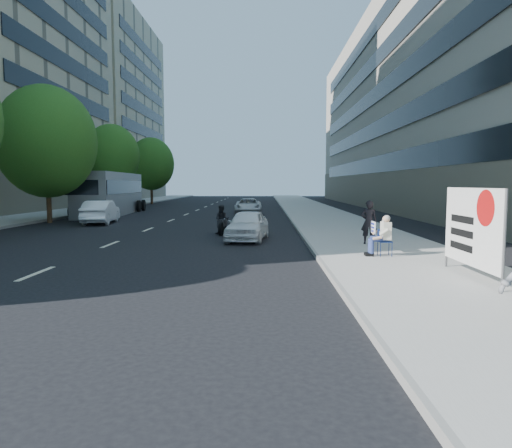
{
  "coord_description": "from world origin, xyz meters",
  "views": [
    {
      "loc": [
        -0.27,
        -10.16,
        2.45
      ],
      "look_at": [
        -0.5,
        2.26,
        1.35
      ],
      "focal_mm": 32.0,
      "sensor_mm": 36.0,
      "label": 1
    }
  ],
  "objects_px": {
    "pedestrian_woman": "(369,222)",
    "white_sedan_far": "(248,206)",
    "seated_protester": "(381,233)",
    "motorcycle": "(222,221)",
    "bus": "(111,194)",
    "protest_banner": "(472,227)",
    "white_sedan_near": "(247,225)",
    "white_sedan_mid": "(101,212)"
  },
  "relations": [
    {
      "from": "protest_banner",
      "to": "white_sedan_near",
      "type": "relative_size",
      "value": 0.79
    },
    {
      "from": "protest_banner",
      "to": "white_sedan_near",
      "type": "bearing_deg",
      "value": 124.1
    },
    {
      "from": "seated_protester",
      "to": "pedestrian_woman",
      "type": "relative_size",
      "value": 0.78
    },
    {
      "from": "white_sedan_far",
      "to": "motorcycle",
      "type": "xyz_separation_m",
      "value": [
        -0.75,
        -14.71,
        0.0
      ]
    },
    {
      "from": "protest_banner",
      "to": "white_sedan_far",
      "type": "distance_m",
      "value": 26.35
    },
    {
      "from": "pedestrian_woman",
      "to": "bus",
      "type": "bearing_deg",
      "value": -34.94
    },
    {
      "from": "white_sedan_far",
      "to": "bus",
      "type": "bearing_deg",
      "value": -177.57
    },
    {
      "from": "protest_banner",
      "to": "white_sedan_far",
      "type": "height_order",
      "value": "protest_banner"
    },
    {
      "from": "pedestrian_woman",
      "to": "white_sedan_near",
      "type": "height_order",
      "value": "pedestrian_woman"
    },
    {
      "from": "bus",
      "to": "white_sedan_far",
      "type": "bearing_deg",
      "value": -0.39
    },
    {
      "from": "pedestrian_woman",
      "to": "protest_banner",
      "type": "height_order",
      "value": "protest_banner"
    },
    {
      "from": "protest_banner",
      "to": "motorcycle",
      "type": "xyz_separation_m",
      "value": [
        -7.1,
        10.85,
        -0.76
      ]
    },
    {
      "from": "seated_protester",
      "to": "bus",
      "type": "distance_m",
      "value": 26.74
    },
    {
      "from": "white_sedan_mid",
      "to": "protest_banner",
      "type": "bearing_deg",
      "value": 125.27
    },
    {
      "from": "pedestrian_woman",
      "to": "bus",
      "type": "xyz_separation_m",
      "value": [
        -16.18,
        18.59,
        0.65
      ]
    },
    {
      "from": "protest_banner",
      "to": "white_sedan_near",
      "type": "xyz_separation_m",
      "value": [
        -5.78,
        8.54,
        -0.74
      ]
    },
    {
      "from": "seated_protester",
      "to": "white_sedan_far",
      "type": "bearing_deg",
      "value": 102.79
    },
    {
      "from": "protest_banner",
      "to": "white_sedan_mid",
      "type": "distance_m",
      "value": 22.55
    },
    {
      "from": "seated_protester",
      "to": "white_sedan_far",
      "type": "height_order",
      "value": "seated_protester"
    },
    {
      "from": "white_sedan_mid",
      "to": "motorcycle",
      "type": "height_order",
      "value": "motorcycle"
    },
    {
      "from": "motorcycle",
      "to": "white_sedan_far",
      "type": "bearing_deg",
      "value": 94.05
    },
    {
      "from": "white_sedan_near",
      "to": "white_sedan_far",
      "type": "height_order",
      "value": "white_sedan_near"
    },
    {
      "from": "seated_protester",
      "to": "bus",
      "type": "relative_size",
      "value": 0.11
    },
    {
      "from": "protest_banner",
      "to": "bus",
      "type": "bearing_deg",
      "value": 124.75
    },
    {
      "from": "seated_protester",
      "to": "pedestrian_woman",
      "type": "distance_m",
      "value": 2.89
    },
    {
      "from": "white_sedan_mid",
      "to": "bus",
      "type": "xyz_separation_m",
      "value": [
        -2.11,
        8.15,
        0.93
      ]
    },
    {
      "from": "bus",
      "to": "protest_banner",
      "type": "bearing_deg",
      "value": -59.39
    },
    {
      "from": "motorcycle",
      "to": "bus",
      "type": "bearing_deg",
      "value": 132.88
    },
    {
      "from": "pedestrian_woman",
      "to": "bus",
      "type": "relative_size",
      "value": 0.14
    },
    {
      "from": "seated_protester",
      "to": "protest_banner",
      "type": "relative_size",
      "value": 0.43
    },
    {
      "from": "white_sedan_far",
      "to": "bus",
      "type": "relative_size",
      "value": 0.37
    },
    {
      "from": "seated_protester",
      "to": "white_sedan_near",
      "type": "bearing_deg",
      "value": 130.92
    },
    {
      "from": "pedestrian_woman",
      "to": "white_sedan_far",
      "type": "relative_size",
      "value": 0.37
    },
    {
      "from": "pedestrian_woman",
      "to": "white_sedan_far",
      "type": "xyz_separation_m",
      "value": [
        -5.29,
        19.3,
        -0.35
      ]
    },
    {
      "from": "motorcycle",
      "to": "bus",
      "type": "height_order",
      "value": "bus"
    },
    {
      "from": "pedestrian_woman",
      "to": "protest_banner",
      "type": "xyz_separation_m",
      "value": [
        1.06,
        -6.26,
        0.42
      ]
    },
    {
      "from": "pedestrian_woman",
      "to": "white_sedan_near",
      "type": "bearing_deg",
      "value": -11.7
    },
    {
      "from": "protest_banner",
      "to": "bus",
      "type": "xyz_separation_m",
      "value": [
        -17.24,
        24.85,
        0.23
      ]
    },
    {
      "from": "protest_banner",
      "to": "motorcycle",
      "type": "distance_m",
      "value": 12.99
    },
    {
      "from": "pedestrian_woman",
      "to": "bus",
      "type": "height_order",
      "value": "bus"
    },
    {
      "from": "pedestrian_woman",
      "to": "white_sedan_mid",
      "type": "distance_m",
      "value": 17.52
    },
    {
      "from": "white_sedan_mid",
      "to": "white_sedan_far",
      "type": "height_order",
      "value": "white_sedan_mid"
    }
  ]
}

